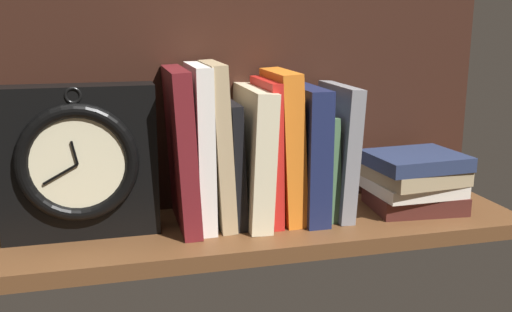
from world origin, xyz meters
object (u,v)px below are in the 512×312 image
book_tan_shortstories (217,144)px  framed_clock (79,162)px  book_stack_side (415,181)px  book_maroon_dawkins (181,149)px  book_white_catcher (200,146)px  book_navy_bierce (305,152)px  book_red_requiem (267,150)px  book_black_skeptic (232,162)px  book_orange_pandolfini (283,145)px  book_green_romantic (322,164)px  book_cream_twain (250,155)px  book_gray_chess (336,150)px

book_tan_shortstories → framed_clock: (-21.02, -1.01, -1.30)cm
book_stack_side → book_maroon_dawkins: bearing=176.6°
book_maroon_dawkins → book_tan_shortstories: bearing=0.0°
book_white_catcher → book_navy_bierce: 17.51cm
book_maroon_dawkins → book_stack_side: (39.47, -2.37, -7.37)cm
book_red_requiem → book_stack_side: bearing=-5.3°
book_white_catcher → book_black_skeptic: (5.11, 0.00, -2.90)cm
framed_clock → book_orange_pandolfini: bearing=1.8°
book_black_skeptic → book_orange_pandolfini: bearing=0.0°
book_white_catcher → book_orange_pandolfini: bearing=0.0°
book_black_skeptic → book_maroon_dawkins: bearing=180.0°
book_green_romantic → book_tan_shortstories: bearing=180.0°
book_black_skeptic → book_green_romantic: size_ratio=1.14×
book_navy_bierce → book_green_romantic: bearing=0.0°
book_red_requiem → framed_clock: 29.14cm
book_cream_twain → framed_clock: size_ratio=0.94×
book_cream_twain → book_red_requiem: bearing=0.0°
book_white_catcher → book_gray_chess: book_white_catcher is taller
book_tan_shortstories → book_green_romantic: (17.72, 0.00, -4.27)cm
book_black_skeptic → book_stack_side: (31.40, -2.37, -4.71)cm
book_maroon_dawkins → book_black_skeptic: book_maroon_dawkins is taller
book_maroon_dawkins → book_black_skeptic: bearing=0.0°
book_white_catcher → framed_clock: 18.33cm
book_cream_twain → book_black_skeptic: bearing=180.0°
book_white_catcher → book_green_romantic: size_ratio=1.48×
framed_clock → book_white_catcher: bearing=3.2°
book_cream_twain → book_tan_shortstories: bearing=180.0°
book_maroon_dawkins → framed_clock: 15.36cm
book_green_romantic → book_red_requiem: bearing=180.0°
book_red_requiem → book_stack_side: size_ratio=1.37×
book_navy_bierce → book_gray_chess: size_ratio=1.00×
book_white_catcher → book_stack_side: book_white_catcher is taller
book_tan_shortstories → book_cream_twain: bearing=0.0°
book_red_requiem → book_maroon_dawkins: bearing=180.0°
book_orange_pandolfini → book_gray_chess: (9.28, 0.00, -1.26)cm
book_gray_chess → framed_clock: 41.19cm
book_white_catcher → book_black_skeptic: size_ratio=1.30×
book_tan_shortstories → framed_clock: size_ratio=1.12×
book_orange_pandolfini → book_navy_bierce: 3.99cm
book_cream_twain → book_red_requiem: 2.93cm
book_white_catcher → book_tan_shortstories: bearing=0.0°
book_tan_shortstories → book_gray_chess: 20.25cm
book_navy_bierce → book_gray_chess: bearing=0.0°
book_orange_pandolfini → book_gray_chess: book_orange_pandolfini is taller
book_gray_chess → book_stack_side: book_gray_chess is taller
framed_clock → book_maroon_dawkins: bearing=3.8°
book_black_skeptic → book_green_romantic: 15.42cm
book_black_skeptic → framed_clock: 23.46cm
book_maroon_dawkins → book_orange_pandolfini: size_ratio=1.03×
book_navy_bierce → book_tan_shortstories: bearing=180.0°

